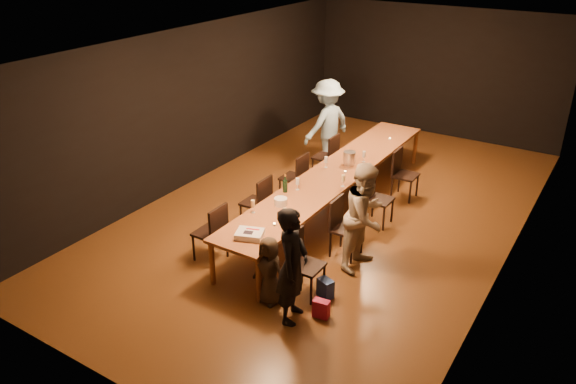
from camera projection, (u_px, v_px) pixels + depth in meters
The scene contains 30 objects.
ground at pixel (334, 211), 10.06m from camera, with size 10.00×10.00×0.00m, color #482A12.
room_shell at pixel (338, 98), 9.16m from camera, with size 6.04×10.04×3.02m.
table at pixel (335, 175), 9.75m from camera, with size 0.90×6.00×0.75m.
chair_right_0 at pixel (307, 265), 7.62m from camera, with size 0.42×0.42×0.93m, color black, non-canonical shape.
chair_right_1 at pixel (347, 229), 8.53m from camera, with size 0.42×0.42×0.93m, color black, non-canonical shape.
chair_right_2 at pixel (379, 199), 9.45m from camera, with size 0.42×0.42×0.93m, color black, non-canonical shape.
chair_right_3 at pixel (406, 175), 10.36m from camera, with size 0.42×0.42×0.93m, color black, non-canonical shape.
chair_left_0 at pixel (209, 232), 8.44m from camera, with size 0.42×0.42×0.93m, color black, non-canonical shape.
chair_left_1 at pixel (256, 202), 9.35m from camera, with size 0.42×0.42×0.93m, color black, non-canonical shape.
chair_left_2 at pixel (293, 177), 10.27m from camera, with size 0.42×0.42×0.93m, color black, non-canonical shape.
chair_left_3 at pixel (325, 156), 11.18m from camera, with size 0.42×0.42×0.93m, color black, non-canonical shape.
woman_birthday at pixel (292, 266), 7.00m from camera, with size 0.58×0.38×1.59m, color black.
woman_tan at pixel (365, 216), 8.13m from camera, with size 0.80×0.62×1.65m, color #C1AD90.
man_blue at pixel (327, 123), 11.62m from camera, with size 1.19×0.68×1.84m, color #99C8EC.
child at pixel (269, 271), 7.45m from camera, with size 0.48×0.31×0.98m, color #3A2E20.
gift_bag_red at pixel (321, 309), 7.30m from camera, with size 0.22×0.12×0.25m, color #C21D4A.
gift_bag_blue at pixel (325, 288), 7.70m from camera, with size 0.22×0.15×0.28m, color #24459E.
birthday_cake at pixel (250, 234), 7.72m from camera, with size 0.45×0.41×0.09m.
plate_stack at pixel (281, 201), 8.60m from camera, with size 0.20×0.20×0.11m, color white.
champagne_bottle at pixel (285, 183), 8.98m from camera, with size 0.07×0.07×0.31m, color black, non-canonical shape.
ice_bucket at pixel (349, 158), 10.02m from camera, with size 0.22×0.22×0.24m, color silver.
wineglass_0 at pixel (253, 206), 8.35m from camera, with size 0.06×0.06×0.21m, color beige, non-canonical shape.
wineglass_1 at pixel (285, 215), 8.11m from camera, with size 0.06×0.06×0.21m, color beige, non-canonical shape.
wineglass_2 at pixel (298, 184), 9.07m from camera, with size 0.06×0.06×0.21m, color silver, non-canonical shape.
wineglass_3 at pixel (343, 181), 9.18m from camera, with size 0.06×0.06×0.21m, color beige, non-canonical shape.
wineglass_4 at pixel (326, 162), 9.90m from camera, with size 0.06×0.06×0.21m, color silver, non-canonical shape.
wineglass_5 at pixel (364, 157), 10.13m from camera, with size 0.06×0.06×0.21m, color silver, non-canonical shape.
tealight_near at pixel (274, 224), 8.03m from camera, with size 0.05×0.05×0.03m, color #B2B7B2.
tealight_mid at pixel (345, 172), 9.72m from camera, with size 0.05×0.05×0.03m, color #B2B7B2.
tealight_far at pixel (390, 139), 11.22m from camera, with size 0.05×0.05×0.03m, color #B2B7B2.
Camera 1 is at (4.08, -7.98, 4.65)m, focal length 35.00 mm.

